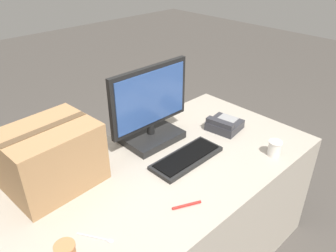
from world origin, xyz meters
The scene contains 8 objects.
office_desk centered at (0.00, 0.00, 0.37)m, with size 1.80×0.90×0.73m.
monitor centered at (0.16, 0.24, 0.91)m, with size 0.52×0.26×0.45m.
keyboard centered at (0.17, -0.04, 0.74)m, with size 0.42×0.17×0.03m.
desk_phone centered at (0.57, 0.02, 0.76)m, with size 0.20×0.21×0.08m.
paper_cup_right centered at (0.54, -0.34, 0.77)m, with size 0.07×0.07×0.09m.
spoon centered at (-0.47, -0.17, 0.73)m, with size 0.10×0.14×0.00m.
cardboard_box centered at (-0.43, 0.27, 0.88)m, with size 0.43×0.35×0.31m.
pen_marker centered at (-0.09, -0.28, 0.74)m, with size 0.13×0.07×0.01m.
Camera 1 is at (-0.89, -1.01, 1.76)m, focal length 35.00 mm.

